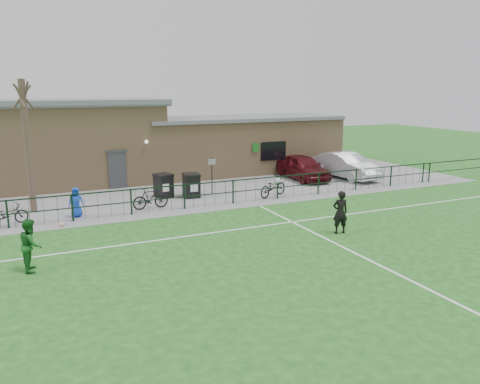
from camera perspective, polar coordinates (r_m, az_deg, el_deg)
name	(u,v)px	position (r m, az deg, el deg)	size (l,w,h in m)	color
ground	(302,260)	(15.93, 7.60, -8.16)	(90.00, 90.00, 0.00)	#1B5619
paving_strip	(180,185)	(27.83, -7.32, 0.88)	(34.00, 13.00, 0.02)	gray
pitch_line_touch	(216,207)	(22.59, -2.97, -1.80)	(28.00, 0.10, 0.01)	white
pitch_line_mid	(250,228)	(19.23, 1.25, -4.36)	(28.00, 0.10, 0.01)	white
pitch_line_perp	(351,251)	(17.02, 13.36, -7.00)	(0.10, 16.00, 0.01)	white
perimeter_fence	(214,194)	(22.63, -3.17, -0.22)	(28.00, 0.10, 1.20)	black
bare_tree	(28,147)	(23.19, -24.46, 5.00)	(0.30, 0.30, 6.00)	#443329
wheelie_bin_left	(164,186)	(24.72, -9.31, 0.71)	(0.75, 0.85, 1.14)	black
wheelie_bin_right	(191,186)	(24.47, -5.95, 0.71)	(0.77, 0.87, 1.16)	black
sign_post	(212,176)	(25.01, -3.44, 1.99)	(0.06, 0.06, 2.00)	black
car_maroon	(302,167)	(29.37, 7.62, 3.04)	(1.82, 4.52, 1.54)	#480C12
car_silver	(346,165)	(30.25, 12.77, 3.18)	(1.70, 4.87, 1.61)	#B4B8BD
bicycle_c	(7,215)	(21.69, -26.52, -2.51)	(0.58, 1.67, 0.88)	black
bicycle_d	(150,198)	(22.39, -10.87, -0.74)	(0.48, 1.71, 1.03)	black
bicycle_e	(273,187)	(24.54, 4.03, 0.64)	(0.69, 1.98, 1.04)	black
spectator_child	(76,202)	(21.81, -19.36, -1.19)	(0.65, 0.42, 1.33)	blue
goalkeeper_kick	(339,211)	(18.74, 11.93, -2.32)	(1.73, 3.10, 1.84)	black
outfield_player	(31,245)	(16.04, -24.13, -5.90)	(0.81, 0.63, 1.66)	#1A5C20
ball_ground	(62,224)	(20.68, -20.91, -3.69)	(0.22, 0.22, 0.22)	silver
clubhouse	(151,143)	(30.10, -10.77, 5.92)	(24.25, 5.40, 4.96)	tan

